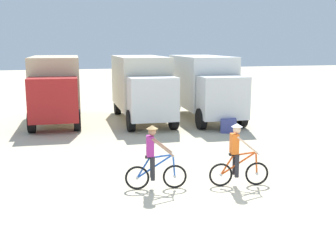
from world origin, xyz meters
TOP-DOWN VIEW (x-y plane):
  - ground_plane at (0.00, 0.00)m, footprint 120.00×120.00m
  - box_truck_tan_camper at (-3.76, 12.69)m, footprint 2.74×6.87m
  - box_truck_cream_rv at (0.59, 11.78)m, footprint 2.59×6.82m
  - box_truck_white_box at (3.94, 11.33)m, footprint 2.69×6.85m
  - cyclist_orange_shirt at (-1.39, 1.10)m, footprint 1.72×0.54m
  - cyclist_cowboy_hat at (0.94, 0.72)m, footprint 1.71×0.55m
  - supply_crate at (3.76, 7.69)m, footprint 0.93×0.92m

SIDE VIEW (x-z plane):
  - ground_plane at x=0.00m, z-range 0.00..0.00m
  - supply_crate at x=3.76m, z-range 0.00..0.63m
  - cyclist_orange_shirt at x=-1.39m, z-range -0.06..1.76m
  - cyclist_cowboy_hat at x=0.94m, z-range -0.06..1.76m
  - box_truck_tan_camper at x=-3.76m, z-range 0.20..3.55m
  - box_truck_cream_rv at x=0.59m, z-range 0.20..3.55m
  - box_truck_white_box at x=3.94m, z-range 0.20..3.55m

